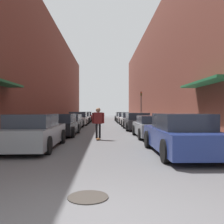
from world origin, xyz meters
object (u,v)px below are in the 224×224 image
parked_car_right_0 (180,135)px  parked_car_left_5 (86,116)px  manhole_cover (88,197)px  parked_car_right_1 (152,127)px  parked_car_right_5 (122,117)px  parked_car_right_2 (137,122)px  skateboarder (98,120)px  parked_car_left_4 (83,118)px  parked_car_left_1 (60,125)px  parked_car_left_2 (71,122)px  parked_car_right_3 (130,119)px  traffic_light (141,104)px  parked_car_left_0 (35,132)px  parked_car_right_4 (125,118)px  parked_car_left_3 (78,119)px

parked_car_right_0 → parked_car_left_5: bearing=100.7°
manhole_cover → parked_car_right_1: bearing=72.8°
parked_car_right_5 → parked_car_right_0: bearing=-89.9°
parked_car_right_2 → skateboarder: skateboarder is taller
parked_car_right_5 → parked_car_left_4: bearing=-138.8°
parked_car_left_5 → parked_car_right_2: size_ratio=1.02×
parked_car_left_1 → parked_car_left_2: parked_car_left_1 is taller
parked_car_right_3 → traffic_light: size_ratio=1.30×
parked_car_left_2 → manhole_cover: size_ratio=6.58×
parked_car_left_0 → parked_car_left_2: 10.99m
parked_car_left_0 → manhole_cover: parked_car_left_0 is taller
parked_car_left_2 → parked_car_right_5: size_ratio=1.09×
parked_car_left_4 → parked_car_right_3: (5.17, -6.58, 0.01)m
parked_car_right_4 → traffic_light: 3.27m
parked_car_left_2 → parked_car_right_4: size_ratio=1.12×
parked_car_right_2 → parked_car_left_3: bearing=127.6°
parked_car_left_1 → parked_car_right_0: parked_car_right_0 is taller
parked_car_left_0 → parked_car_right_2: (5.27, 9.48, -0.02)m
parked_car_right_2 → parked_car_right_5: parked_car_right_2 is taller
parked_car_left_1 → parked_car_right_3: (5.21, 9.51, 0.01)m
parked_car_right_1 → parked_car_right_4: size_ratio=1.02×
parked_car_left_4 → parked_car_right_2: parked_car_right_2 is taller
parked_car_right_4 → manhole_cover: (-2.74, -25.94, -0.58)m
parked_car_right_0 → manhole_cover: (-2.85, -4.16, -0.66)m
parked_car_right_2 → parked_car_right_3: 5.25m
parked_car_right_0 → parked_car_right_2: parked_car_right_0 is taller
parked_car_left_1 → parked_car_left_3: bearing=90.2°
parked_car_left_2 → parked_car_right_5: (5.34, 14.85, 0.03)m
parked_car_left_3 → manhole_cover: bearing=-83.6°
parked_car_left_5 → parked_car_right_4: bearing=-50.4°
parked_car_right_4 → parked_car_right_5: parked_car_right_5 is taller
parked_car_left_5 → manhole_cover: bearing=-85.6°
parked_car_right_1 → parked_car_right_4: 16.44m
manhole_cover → parked_car_right_3: bearing=82.2°
parked_car_left_3 → parked_car_left_5: (-0.02, 10.32, -0.01)m
parked_car_right_2 → traffic_light: (1.61, 8.61, 1.66)m
parked_car_left_3 → parked_car_left_0: bearing=-90.1°
parked_car_left_4 → skateboarder: bearing=-82.8°
parked_car_right_1 → parked_car_left_4: bearing=107.0°
parked_car_left_5 → parked_car_right_4: (5.20, -6.29, -0.07)m
parked_car_left_2 → parked_car_left_4: size_ratio=1.14×
parked_car_right_2 → skateboarder: size_ratio=2.74×
manhole_cover → parked_car_left_3: bearing=96.4°
parked_car_left_3 → parked_car_right_1: 13.52m
parked_car_right_3 → parked_car_left_1: bearing=-118.7°
parked_car_left_5 → parked_car_right_4: size_ratio=1.12×
parked_car_right_5 → parked_car_right_4: bearing=-90.8°
parked_car_right_2 → parked_car_right_4: bearing=90.4°
parked_car_right_1 → parked_car_left_5: bearing=103.4°
skateboarder → parked_car_right_3: bearing=76.5°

